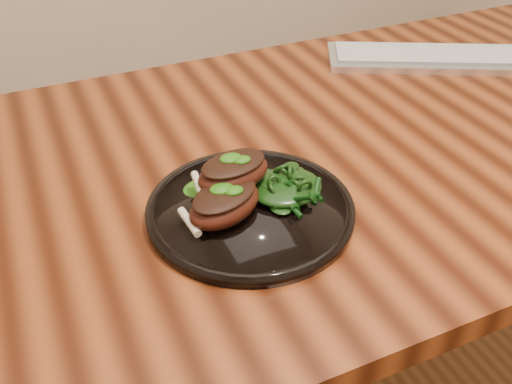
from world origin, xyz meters
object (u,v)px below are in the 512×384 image
(desk, at_px, (346,176))
(plate, at_px, (250,209))
(keyboard, at_px, (433,57))
(greens_heap, at_px, (286,183))
(lamb_chop_front, at_px, (224,203))

(desk, xyz_separation_m, plate, (-0.24, -0.13, 0.09))
(desk, relative_size, keyboard, 3.59)
(desk, distance_m, plate, 0.29)
(greens_heap, bearing_deg, lamb_chop_front, -171.05)
(lamb_chop_front, relative_size, greens_heap, 1.26)
(desk, xyz_separation_m, greens_heap, (-0.18, -0.12, 0.12))
(plate, distance_m, greens_heap, 0.06)
(desk, distance_m, greens_heap, 0.25)
(lamb_chop_front, xyz_separation_m, keyboard, (0.60, 0.32, -0.03))
(plate, bearing_deg, greens_heap, 5.19)
(plate, xyz_separation_m, lamb_chop_front, (-0.04, -0.01, 0.03))
(lamb_chop_front, distance_m, keyboard, 0.68)
(keyboard, bearing_deg, greens_heap, -148.33)
(plate, bearing_deg, lamb_chop_front, -166.11)
(plate, xyz_separation_m, greens_heap, (0.06, 0.01, 0.02))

